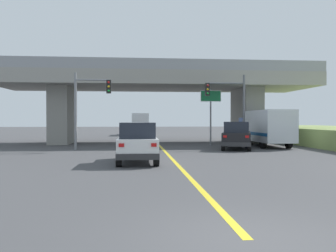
{
  "coord_description": "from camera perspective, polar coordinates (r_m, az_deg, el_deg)",
  "views": [
    {
      "loc": [
        -2.01,
        -6.13,
        2.15
      ],
      "look_at": [
        0.56,
        21.69,
        1.67
      ],
      "focal_mm": 37.96,
      "sensor_mm": 36.0,
      "label": 1
    }
  ],
  "objects": [
    {
      "name": "suv_crossing",
      "position": [
        26.53,
        10.96,
        -1.49
      ],
      "size": [
        3.26,
        5.03,
        2.02
      ],
      "rotation": [
        0.0,
        0.0,
        -0.3
      ],
      "color": "black",
      "rests_on": "ground"
    },
    {
      "name": "suv_lead",
      "position": [
        17.9,
        -4.93,
        -2.67
      ],
      "size": [
        1.98,
        4.32,
        2.02
      ],
      "color": "silver",
      "rests_on": "ground"
    },
    {
      "name": "overpass_bridge",
      "position": [
        33.45,
        -1.81,
        5.89
      ],
      "size": [
        28.57,
        8.54,
        7.21
      ],
      "color": "gray",
      "rests_on": "ground"
    },
    {
      "name": "lane_divider_stripe",
      "position": [
        18.58,
        0.98,
        -5.65
      ],
      "size": [
        0.2,
        24.42,
        0.01
      ],
      "primitive_type": "cube",
      "color": "yellow",
      "rests_on": "ground"
    },
    {
      "name": "highway_sign",
      "position": [
        31.03,
        6.88,
        3.71
      ],
      "size": [
        1.79,
        0.17,
        4.87
      ],
      "color": "slate",
      "rests_on": "ground"
    },
    {
      "name": "traffic_signal_farside",
      "position": [
        26.07,
        -12.81,
        4.04
      ],
      "size": [
        2.6,
        0.36,
        5.52
      ],
      "color": "slate",
      "rests_on": "ground"
    },
    {
      "name": "box_truck",
      "position": [
        29.86,
        15.44,
        -0.2
      ],
      "size": [
        2.33,
        7.3,
        2.91
      ],
      "color": "navy",
      "rests_on": "ground"
    },
    {
      "name": "ground",
      "position": [
        33.4,
        -1.81,
        -2.71
      ],
      "size": [
        160.0,
        160.0,
        0.0
      ],
      "primitive_type": "plane",
      "color": "#424244"
    },
    {
      "name": "semi_truck_distant",
      "position": [
        51.44,
        -4.51,
        0.38
      ],
      "size": [
        2.33,
        7.19,
        3.05
      ],
      "color": "silver",
      "rests_on": "ground"
    },
    {
      "name": "traffic_signal_nearside",
      "position": [
        27.48,
        10.07,
        3.91
      ],
      "size": [
        3.1,
        0.36,
        5.6
      ],
      "color": "#56595E",
      "rests_on": "ground"
    }
  ]
}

